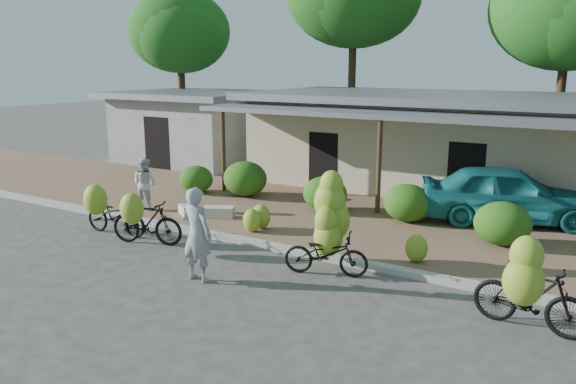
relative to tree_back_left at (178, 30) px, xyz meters
name	(u,v)px	position (x,y,z in m)	size (l,w,h in m)	color
ground	(261,285)	(13.69, -13.11, -6.02)	(100.00, 100.00, 0.00)	#3E3C3A
sidewalk	(362,224)	(13.69, -8.11, -5.96)	(60.00, 6.00, 0.12)	brown
curb	(309,254)	(13.69, -11.11, -5.94)	(60.00, 0.25, 0.15)	#A8A399
shop_main	(431,140)	(13.69, -2.18, -4.29)	(13.00, 8.50, 3.35)	#C1AB92
shop_grey	(195,125)	(2.69, -2.12, -4.40)	(7.00, 6.00, 3.15)	#A5A5A0
tree_back_left	(178,30)	(0.00, 0.00, 0.00)	(5.14, 5.02, 7.93)	#4F371F
tree_center_right	(565,6)	(17.00, 3.50, 0.58)	(6.11, 6.06, 8.92)	#4F371F
hedge_0	(196,179)	(7.41, -7.68, -5.44)	(1.17, 1.06, 0.92)	#1E5112
hedge_1	(245,179)	(9.13, -7.24, -5.32)	(1.48, 1.33, 1.15)	#1E5112
hedge_2	(325,194)	(12.28, -7.62, -5.38)	(1.32, 1.19, 1.03)	#1E5112
hedge_3	(408,203)	(14.73, -7.43, -5.38)	(1.33, 1.20, 1.04)	#1E5112
hedge_4	(502,223)	(17.37, -8.24, -5.37)	(1.34, 1.21, 1.05)	#1E5112
bike_far_left	(113,213)	(8.52, -12.28, -5.42)	(1.98, 1.32, 1.46)	black
bike_left	(144,220)	(9.84, -12.47, -5.37)	(1.95, 1.40, 1.45)	black
bike_center	(328,232)	(14.45, -11.65, -5.15)	(1.89, 1.42, 2.15)	black
bike_right	(530,291)	(18.61, -12.55, -5.28)	(1.97, 1.28, 1.79)	black
loose_banana_a	(261,217)	(11.69, -10.13, -5.57)	(0.53, 0.45, 0.66)	#93B32C
loose_banana_b	(252,220)	(11.64, -10.48, -5.59)	(0.49, 0.42, 0.61)	#93B32C
loose_banana_c	(416,248)	(16.02, -10.48, -5.59)	(0.50, 0.42, 0.62)	#93B32C
sack_near	(219,212)	(10.04, -9.80, -5.75)	(0.85, 0.40, 0.30)	beige
sack_far	(187,209)	(9.00, -9.99, -5.76)	(0.75, 0.38, 0.28)	beige
vendor	(197,234)	(12.43, -13.55, -5.03)	(0.72, 0.47, 1.97)	gray
bystander	(145,183)	(7.57, -10.17, -5.12)	(0.75, 0.59, 1.55)	silver
teal_van	(507,194)	(17.08, -6.11, -5.11)	(1.87, 4.65, 1.58)	#1A7378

